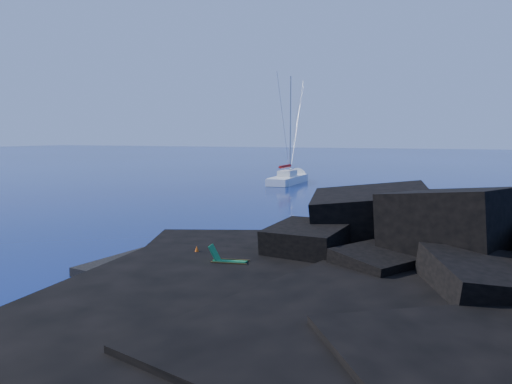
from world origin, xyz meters
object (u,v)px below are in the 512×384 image
at_px(sailboat, 289,183).
at_px(sunbather, 203,258).
at_px(deck_chair, 230,256).
at_px(marker_cone, 197,252).

height_order(sailboat, sunbather, sailboat).
distance_m(deck_chair, marker_cone, 2.29).
bearing_deg(sunbather, sailboat, 75.39).
relative_size(sailboat, deck_chair, 8.41).
relative_size(deck_chair, sunbather, 0.89).
bearing_deg(sunbather, marker_cone, 112.32).
xyz_separation_m(sailboat, marker_cone, (8.95, -35.71, 0.61)).
xyz_separation_m(sailboat, deck_chair, (11.01, -36.70, 0.85)).
distance_m(deck_chair, sunbather, 1.69).
bearing_deg(marker_cone, deck_chair, -25.57).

